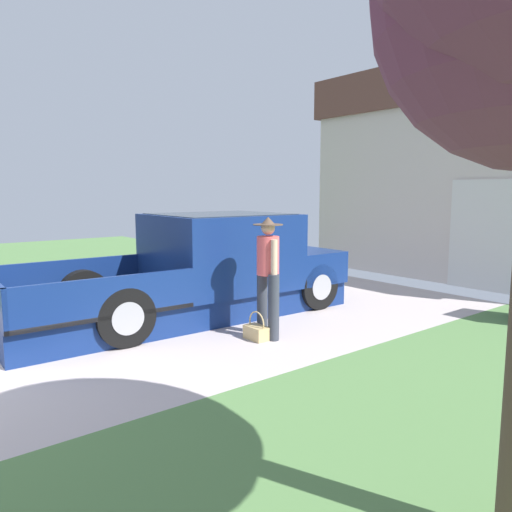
% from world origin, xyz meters
% --- Properties ---
extents(pickup_truck, '(2.17, 5.64, 1.67)m').
position_xyz_m(pickup_truck, '(-0.24, 4.41, 0.75)').
color(pickup_truck, navy).
rests_on(pickup_truck, ground).
extents(person_with_hat, '(0.50, 0.41, 1.69)m').
position_xyz_m(person_with_hat, '(1.41, 4.29, 0.94)').
color(person_with_hat, '#333842').
rests_on(person_with_hat, ground).
extents(handbag, '(0.36, 0.21, 0.40)m').
position_xyz_m(handbag, '(1.41, 4.09, 0.11)').
color(handbag, tan).
rests_on(handbag, ground).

